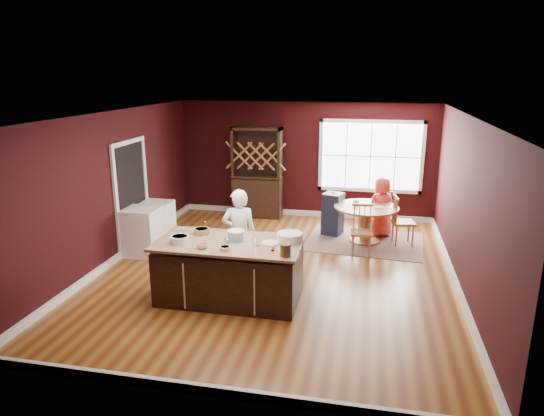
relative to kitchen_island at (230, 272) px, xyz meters
The scene contains 28 objects.
room_shell 1.58m from the kitchen_island, 67.76° to the left, with size 7.00×7.00×7.00m.
window 5.18m from the kitchen_island, 66.91° to the left, with size 2.36×0.10×1.66m, color white, non-canonical shape.
doorway 3.12m from the kitchen_island, 144.15° to the left, with size 0.08×1.26×2.13m, color white, non-canonical shape.
kitchen_island is the anchor object (origin of this frame).
dining_table 3.63m from the kitchen_island, 57.20° to the left, with size 1.29×1.29×0.75m.
baker 0.82m from the kitchen_island, 93.82° to the left, with size 0.57×0.37×1.55m, color white.
layer_cake 0.57m from the kitchen_island, 53.75° to the left, with size 0.36×0.36×0.15m, color silver, non-canonical shape.
bowl_blue 0.90m from the kitchen_island, 164.54° to the right, with size 0.28×0.28×0.11m, color silver.
bowl_yellow 0.78m from the kitchen_island, 153.54° to the left, with size 0.24×0.24×0.09m, color #A08040.
bowl_pink 0.69m from the kitchen_island, 130.43° to the right, with size 0.16×0.16×0.06m, color silver.
bowl_olive 0.63m from the kitchen_island, 82.06° to the right, with size 0.16×0.16×0.06m, color beige.
drinking_glass 0.72m from the kitchen_island, ahead, with size 0.07×0.07×0.14m, color white.
dinner_plate 0.79m from the kitchen_island, ahead, with size 0.27×0.27×0.02m, color beige.
white_tub 1.06m from the kitchen_island, 12.44° to the left, with size 0.39×0.39×0.13m, color white.
stoneware_crock 1.16m from the kitchen_island, 23.69° to the right, with size 0.15×0.15×0.18m, color #503A29.
toy_figurine 0.92m from the kitchen_island, 19.32° to the right, with size 0.05×0.05×0.08m, color yellow, non-canonical shape.
rug 3.65m from the kitchen_island, 57.20° to the left, with size 2.31×1.78×0.01m, color brown.
chair_east 4.08m from the kitchen_island, 48.43° to the left, with size 0.42×0.40×1.01m, color brown, non-canonical shape.
chair_south 2.97m from the kitchen_island, 50.11° to the left, with size 0.41×0.39×0.97m, color brown, non-canonical shape.
chair_north 4.50m from the kitchen_island, 59.30° to the left, with size 0.39×0.38×0.94m, color brown, non-canonical shape.
seated_woman 4.17m from the kitchen_island, 56.99° to the left, with size 0.62×0.40×1.27m, color #C73B31.
high_chair 3.62m from the kitchen_island, 69.44° to the left, with size 0.38×0.38×0.94m, color #212940, non-canonical shape.
toddler 3.63m from the kitchen_island, 70.34° to the left, with size 0.18×0.14×0.26m, color #8CA5BF, non-canonical shape.
table_plate 3.75m from the kitchen_island, 53.18° to the left, with size 0.20×0.20×0.02m, color beige.
table_cup 3.61m from the kitchen_island, 60.83° to the left, with size 0.12×0.12×0.09m, color #EAECCC.
hutch 4.50m from the kitchen_island, 97.89° to the left, with size 1.16×0.48×2.13m, color black.
washer 2.61m from the kitchen_island, 145.60° to the left, with size 0.62×0.60×0.90m, color silver.
dryer 3.02m from the kitchen_island, 135.51° to the left, with size 0.59×0.57×0.86m, color white.
Camera 1 is at (1.52, -7.72, 3.35)m, focal length 32.00 mm.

